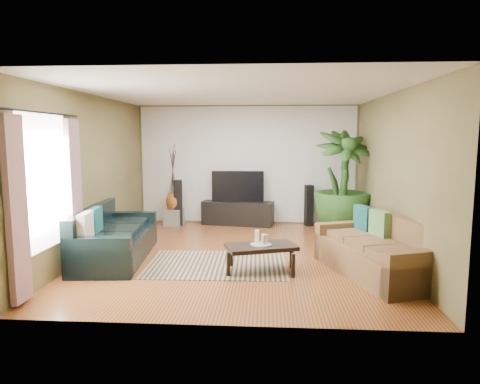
# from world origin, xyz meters

# --- Properties ---
(floor) EXTENTS (5.50, 5.50, 0.00)m
(floor) POSITION_xyz_m (0.00, 0.00, 0.00)
(floor) COLOR #9A5027
(floor) RESTS_ON ground
(ceiling) EXTENTS (5.50, 5.50, 0.00)m
(ceiling) POSITION_xyz_m (0.00, 0.00, 2.70)
(ceiling) COLOR white
(ceiling) RESTS_ON ground
(wall_back) EXTENTS (5.00, 0.00, 5.00)m
(wall_back) POSITION_xyz_m (0.00, 2.75, 1.35)
(wall_back) COLOR olive
(wall_back) RESTS_ON ground
(wall_front) EXTENTS (5.00, 0.00, 5.00)m
(wall_front) POSITION_xyz_m (0.00, -2.75, 1.35)
(wall_front) COLOR olive
(wall_front) RESTS_ON ground
(wall_left) EXTENTS (0.00, 5.50, 5.50)m
(wall_left) POSITION_xyz_m (-2.50, 0.00, 1.35)
(wall_left) COLOR olive
(wall_left) RESTS_ON ground
(wall_right) EXTENTS (0.00, 5.50, 5.50)m
(wall_right) POSITION_xyz_m (2.50, 0.00, 1.35)
(wall_right) COLOR olive
(wall_right) RESTS_ON ground
(backwall_panel) EXTENTS (4.90, 0.00, 4.90)m
(backwall_panel) POSITION_xyz_m (0.00, 2.74, 1.35)
(backwall_panel) COLOR white
(backwall_panel) RESTS_ON ground
(window_pane) EXTENTS (0.00, 1.80, 1.80)m
(window_pane) POSITION_xyz_m (-2.48, -1.60, 1.40)
(window_pane) COLOR white
(window_pane) RESTS_ON ground
(curtain_near) EXTENTS (0.08, 0.35, 2.20)m
(curtain_near) POSITION_xyz_m (-2.43, -2.35, 1.15)
(curtain_near) COLOR gray
(curtain_near) RESTS_ON ground
(curtain_far) EXTENTS (0.08, 0.35, 2.20)m
(curtain_far) POSITION_xyz_m (-2.43, -0.85, 1.15)
(curtain_far) COLOR gray
(curtain_far) RESTS_ON ground
(curtain_rod) EXTENTS (0.03, 1.90, 0.03)m
(curtain_rod) POSITION_xyz_m (-2.43, -1.60, 2.30)
(curtain_rod) COLOR black
(curtain_rod) RESTS_ON ground
(sofa_left) EXTENTS (1.14, 2.29, 0.85)m
(sofa_left) POSITION_xyz_m (-2.00, -0.35, 0.42)
(sofa_left) COLOR black
(sofa_left) RESTS_ON floor
(sofa_right) EXTENTS (1.53, 2.21, 0.85)m
(sofa_right) POSITION_xyz_m (2.02, -0.93, 0.42)
(sofa_right) COLOR brown
(sofa_right) RESTS_ON floor
(area_rug) EXTENTS (2.21, 1.60, 0.01)m
(area_rug) POSITION_xyz_m (-0.31, -0.58, 0.01)
(area_rug) COLOR tan
(area_rug) RESTS_ON floor
(coffee_table) EXTENTS (1.13, 0.84, 0.41)m
(coffee_table) POSITION_xyz_m (0.38, -0.90, 0.21)
(coffee_table) COLOR black
(coffee_table) RESTS_ON floor
(candle_tray) EXTENTS (0.31, 0.31, 0.01)m
(candle_tray) POSITION_xyz_m (0.38, -0.90, 0.42)
(candle_tray) COLOR #999A94
(candle_tray) RESTS_ON coffee_table
(candle_tall) EXTENTS (0.06, 0.06, 0.20)m
(candle_tall) POSITION_xyz_m (0.32, -0.87, 0.52)
(candle_tall) COLOR white
(candle_tall) RESTS_ON candle_tray
(candle_mid) EXTENTS (0.06, 0.06, 0.16)m
(candle_mid) POSITION_xyz_m (0.42, -0.94, 0.50)
(candle_mid) COLOR beige
(candle_mid) RESTS_ON candle_tray
(candle_short) EXTENTS (0.06, 0.06, 0.13)m
(candle_short) POSITION_xyz_m (0.45, -0.84, 0.49)
(candle_short) COLOR #ECE5C7
(candle_short) RESTS_ON candle_tray
(tv_stand) EXTENTS (1.66, 0.75, 0.53)m
(tv_stand) POSITION_xyz_m (-0.20, 2.50, 0.27)
(tv_stand) COLOR black
(tv_stand) RESTS_ON floor
(television) EXTENTS (1.17, 0.06, 0.69)m
(television) POSITION_xyz_m (-0.20, 2.50, 0.88)
(television) COLOR black
(television) RESTS_ON tv_stand
(speaker_left) EXTENTS (0.22, 0.24, 1.03)m
(speaker_left) POSITION_xyz_m (-1.53, 2.32, 0.52)
(speaker_left) COLOR black
(speaker_left) RESTS_ON floor
(speaker_right) EXTENTS (0.21, 0.22, 0.92)m
(speaker_right) POSITION_xyz_m (1.40, 2.50, 0.46)
(speaker_right) COLOR black
(speaker_right) RESTS_ON floor
(potted_plant) EXTENTS (1.52, 1.52, 2.13)m
(potted_plant) POSITION_xyz_m (1.99, 1.74, 1.07)
(potted_plant) COLOR #224918
(potted_plant) RESTS_ON floor
(plant_pot) EXTENTS (0.39, 0.39, 0.31)m
(plant_pot) POSITION_xyz_m (1.99, 1.74, 0.15)
(plant_pot) COLOR black
(plant_pot) RESTS_ON floor
(pedestal) EXTENTS (0.43, 0.43, 0.37)m
(pedestal) POSITION_xyz_m (-1.64, 2.34, 0.18)
(pedestal) COLOR #989895
(pedestal) RESTS_ON floor
(vase) EXTENTS (0.34, 0.34, 0.47)m
(vase) POSITION_xyz_m (-1.64, 2.34, 0.54)
(vase) COLOR #92481A
(vase) RESTS_ON pedestal
(side_table) EXTENTS (0.51, 0.51, 0.47)m
(side_table) POSITION_xyz_m (-2.10, 0.28, 0.23)
(side_table) COLOR brown
(side_table) RESTS_ON floor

